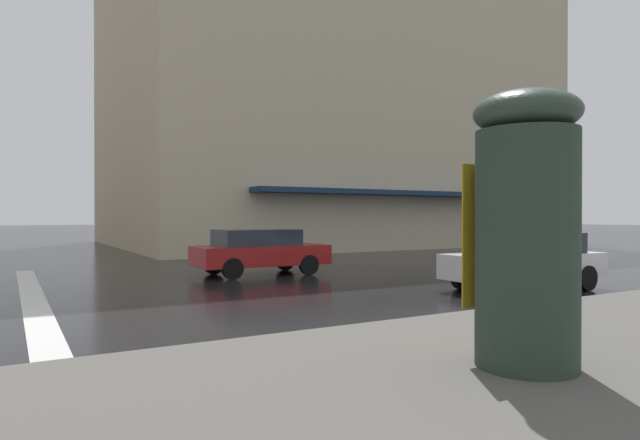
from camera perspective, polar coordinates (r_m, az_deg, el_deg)
name	(u,v)px	position (r m, az deg, el deg)	size (l,w,h in m)	color
haussmann_block_corner	(319,72)	(38.39, -0.05, 15.34)	(20.47, 26.26, 23.90)	beige
billboard_column	(526,225)	(6.43, 20.89, -0.54)	(1.16, 1.16, 3.07)	#28382D
car_red	(260,250)	(16.96, -6.37, -3.19)	(1.85, 4.10, 1.41)	maroon
car_white	(525,259)	(14.29, 20.79, -3.90)	(1.85, 4.10, 1.41)	silver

